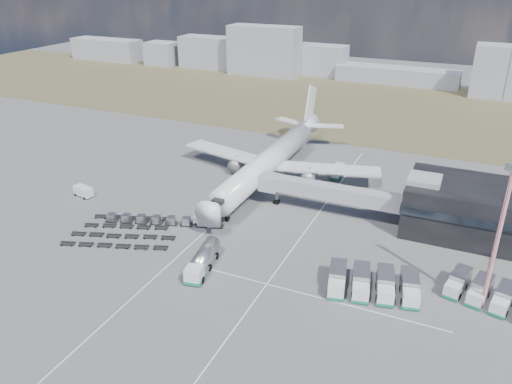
% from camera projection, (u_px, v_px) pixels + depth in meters
% --- Properties ---
extents(ground, '(420.00, 420.00, 0.00)m').
position_uv_depth(ground, '(206.00, 241.00, 94.81)').
color(ground, '#565659').
rests_on(ground, ground).
extents(grass_strip, '(420.00, 90.00, 0.01)m').
position_uv_depth(grass_strip, '(351.00, 104.00, 185.91)').
color(grass_strip, brown).
rests_on(grass_strip, ground).
extents(lane_markings, '(47.12, 110.00, 0.01)m').
position_uv_depth(lane_markings, '(259.00, 245.00, 93.67)').
color(lane_markings, silver).
rests_on(lane_markings, ground).
extents(terminal, '(30.40, 16.40, 11.00)m').
position_uv_depth(terminal, '(486.00, 211.00, 94.74)').
color(terminal, black).
rests_on(terminal, ground).
extents(jet_bridge, '(30.30, 3.80, 7.05)m').
position_uv_depth(jet_bridge, '(320.00, 191.00, 103.71)').
color(jet_bridge, '#939399').
rests_on(jet_bridge, ground).
extents(airliner, '(51.59, 64.53, 17.62)m').
position_uv_depth(airliner, '(271.00, 159.00, 119.40)').
color(airliner, silver).
rests_on(airliner, ground).
extents(skyline, '(301.12, 25.57, 22.02)m').
position_uv_depth(skyline, '(388.00, 65.00, 212.31)').
color(skyline, '#9496A1').
rests_on(skyline, ground).
extents(fuel_tanker, '(4.76, 11.55, 3.63)m').
position_uv_depth(fuel_tanker, '(203.00, 260.00, 85.52)').
color(fuel_tanker, silver).
rests_on(fuel_tanker, ground).
extents(pushback_tug, '(4.02, 3.02, 1.58)m').
position_uv_depth(pushback_tug, '(203.00, 220.00, 100.83)').
color(pushback_tug, silver).
rests_on(pushback_tug, ground).
extents(utility_van, '(4.94, 2.99, 2.43)m').
position_uv_depth(utility_van, '(83.00, 191.00, 112.44)').
color(utility_van, silver).
rests_on(utility_van, ground).
extents(catering_truck, '(2.34, 5.66, 2.60)m').
position_uv_depth(catering_truck, '(337.00, 172.00, 122.82)').
color(catering_truck, silver).
rests_on(catering_truck, ground).
extents(service_trucks_near, '(15.36, 10.54, 3.12)m').
position_uv_depth(service_trucks_near, '(373.00, 283.00, 79.55)').
color(service_trucks_near, silver).
rests_on(service_trucks_near, ground).
extents(service_trucks_far, '(14.08, 9.86, 2.84)m').
position_uv_depth(service_trucks_far, '(492.00, 294.00, 77.23)').
color(service_trucks_far, silver).
rests_on(service_trucks_far, ground).
extents(uld_row, '(23.60, 8.93, 1.64)m').
position_uv_depth(uld_row, '(164.00, 220.00, 100.46)').
color(uld_row, black).
rests_on(uld_row, ground).
extents(baggage_dollies, '(22.64, 18.34, 0.64)m').
position_uv_depth(baggage_dollies, '(123.00, 231.00, 97.65)').
color(baggage_dollies, black).
rests_on(baggage_dollies, ground).
extents(floodlight_mast, '(2.24, 1.84, 23.79)m').
position_uv_depth(floodlight_mast, '(497.00, 241.00, 71.49)').
color(floodlight_mast, red).
rests_on(floodlight_mast, ground).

